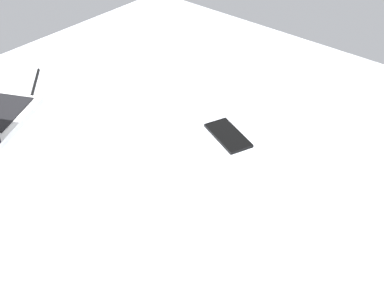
% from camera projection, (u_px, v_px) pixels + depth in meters
% --- Properties ---
extents(bed_mattress, '(1.80, 1.40, 0.18)m').
position_uv_depth(bed_mattress, '(223.00, 175.00, 1.25)').
color(bed_mattress, '#B7BCC6').
rests_on(bed_mattress, ground).
extents(cell_phone, '(0.16, 0.12, 0.01)m').
position_uv_depth(cell_phone, '(228.00, 135.00, 1.24)').
color(cell_phone, black).
rests_on(cell_phone, bed_mattress).
extents(charger_cable, '(0.13, 0.12, 0.01)m').
position_uv_depth(charger_cable, '(35.00, 82.00, 1.45)').
color(charger_cable, black).
rests_on(charger_cable, bed_mattress).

